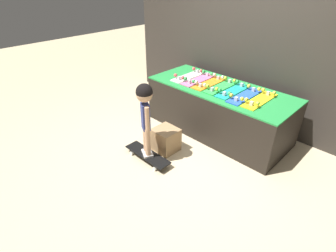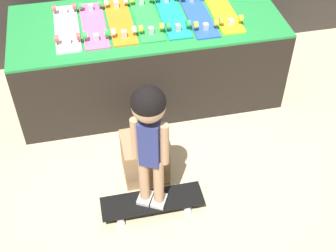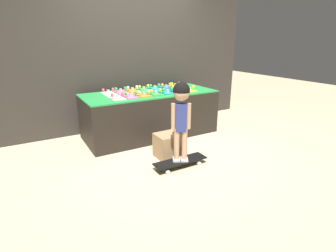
# 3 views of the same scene
# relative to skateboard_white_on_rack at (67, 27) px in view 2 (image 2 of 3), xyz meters

# --- Properties ---
(ground_plane) EXTENTS (16.00, 16.00, 0.00)m
(ground_plane) POSITION_rel_skateboard_white_on_rack_xyz_m (0.63, -0.63, -0.76)
(ground_plane) COLOR beige
(display_rack) EXTENTS (2.19, 0.92, 0.74)m
(display_rack) POSITION_rel_skateboard_white_on_rack_xyz_m (0.63, -0.00, -0.39)
(display_rack) COLOR black
(display_rack) RESTS_ON ground_plane
(skateboard_white_on_rack) EXTENTS (0.19, 0.68, 0.09)m
(skateboard_white_on_rack) POSITION_rel_skateboard_white_on_rack_xyz_m (0.00, 0.00, 0.00)
(skateboard_white_on_rack) COLOR white
(skateboard_white_on_rack) RESTS_ON display_rack
(skateboard_pink_on_rack) EXTENTS (0.19, 0.68, 0.09)m
(skateboard_pink_on_rack) POSITION_rel_skateboard_white_on_rack_xyz_m (0.21, 0.00, 0.00)
(skateboard_pink_on_rack) COLOR pink
(skateboard_pink_on_rack) RESTS_ON display_rack
(skateboard_orange_on_rack) EXTENTS (0.19, 0.68, 0.09)m
(skateboard_orange_on_rack) POSITION_rel_skateboard_white_on_rack_xyz_m (0.42, 0.00, 0.00)
(skateboard_orange_on_rack) COLOR orange
(skateboard_orange_on_rack) RESTS_ON display_rack
(skateboard_green_on_rack) EXTENTS (0.19, 0.68, 0.09)m
(skateboard_green_on_rack) POSITION_rel_skateboard_white_on_rack_xyz_m (0.63, 0.01, 0.00)
(skateboard_green_on_rack) COLOR green
(skateboard_green_on_rack) RESTS_ON display_rack
(skateboard_teal_on_rack) EXTENTS (0.19, 0.68, 0.09)m
(skateboard_teal_on_rack) POSITION_rel_skateboard_white_on_rack_xyz_m (0.84, 0.00, 0.00)
(skateboard_teal_on_rack) COLOR teal
(skateboard_teal_on_rack) RESTS_ON display_rack
(skateboard_blue_on_rack) EXTENTS (0.19, 0.68, 0.09)m
(skateboard_blue_on_rack) POSITION_rel_skateboard_white_on_rack_xyz_m (1.05, -0.03, 0.00)
(skateboard_blue_on_rack) COLOR blue
(skateboard_blue_on_rack) RESTS_ON display_rack
(skateboard_yellow_on_rack) EXTENTS (0.19, 0.68, 0.09)m
(skateboard_yellow_on_rack) POSITION_rel_skateboard_white_on_rack_xyz_m (1.26, -0.01, 0.00)
(skateboard_yellow_on_rack) COLOR yellow
(skateboard_yellow_on_rack) RESTS_ON display_rack
(skateboard_on_floor) EXTENTS (0.72, 0.20, 0.09)m
(skateboard_on_floor) POSITION_rel_skateboard_white_on_rack_xyz_m (0.42, -1.29, -0.68)
(skateboard_on_floor) COLOR black
(skateboard_on_floor) RESTS_ON ground_plane
(child) EXTENTS (0.23, 0.21, 1.01)m
(child) POSITION_rel_skateboard_white_on_rack_xyz_m (0.42, -1.29, 0.04)
(child) COLOR silver
(child) RESTS_ON skateboard_on_floor
(storage_box) EXTENTS (0.32, 0.31, 0.34)m
(storage_box) POSITION_rel_skateboard_white_on_rack_xyz_m (0.43, -0.95, -0.59)
(storage_box) COLOR #A37F56
(storage_box) RESTS_ON ground_plane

